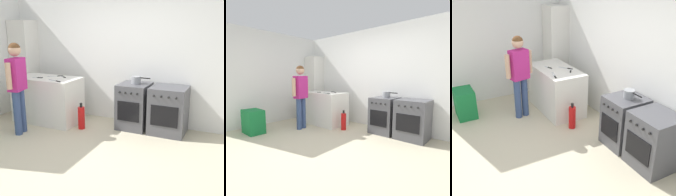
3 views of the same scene
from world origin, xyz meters
The scene contains 16 objects.
ground_plane centered at (0.00, 0.00, 0.00)m, with size 8.00×8.00×0.00m, color beige.
back_wall centered at (0.00, 1.95, 1.30)m, with size 6.00×0.10×2.60m, color white.
side_wall_left centered at (-2.60, 0.40, 1.30)m, with size 0.10×3.10×2.60m, color white.
counter_unit centered at (-1.35, 1.20, 0.45)m, with size 1.30×0.70×0.90m, color silver.
oven_left centered at (0.35, 1.58, 0.43)m, with size 0.55×0.62×0.85m.
oven_right centered at (1.01, 1.58, 0.43)m, with size 0.63×0.62×0.85m.
pot centered at (0.37, 1.60, 0.92)m, with size 0.36×0.18×0.14m.
knife_chef centered at (-1.26, 1.38, 0.90)m, with size 0.27×0.20×0.01m.
knife_carving centered at (-1.00, 0.98, 0.90)m, with size 0.33×0.12×0.01m.
knife_paring centered at (-1.46, 1.10, 0.91)m, with size 0.21×0.08×0.01m.
knife_utility centered at (-1.09, 1.39, 0.90)m, with size 0.23×0.16×0.01m.
person centered at (-1.41, 0.45, 0.96)m, with size 0.27×0.56×1.62m.
fire_extinguisher centered at (-0.52, 1.10, 0.22)m, with size 0.13×0.13×0.50m.
recycling_crate_lower centered at (-1.94, -0.54, 0.14)m, with size 0.52×0.36×0.28m, color #197238.
recycling_crate_upper centered at (-1.94, -0.54, 0.42)m, with size 0.52×0.36×0.28m, color #197238.
larder_cabinet centered at (-2.30, 1.68, 1.00)m, with size 0.48×0.44×2.00m, color silver.
Camera 3 is at (3.41, -1.21, 2.66)m, focal length 45.00 mm.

